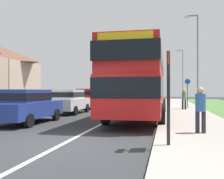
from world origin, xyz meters
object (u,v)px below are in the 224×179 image
Objects in this scene: pedestrian_walking_away at (184,98)px; street_lamp_mid at (196,55)px; double_decker_bus at (140,80)px; bus_stop_sign at (168,91)px; parked_car_silver at (102,97)px; parked_car_red at (89,98)px; pedestrian_at_stop at (201,108)px; parked_car_blue at (26,105)px; cycle_route_sign at (188,92)px; parked_car_white at (69,100)px; street_lamp_far at (182,72)px.

street_lamp_mid is at bearing 64.65° from pedestrian_walking_away.
double_decker_bus is 4.24× the size of bus_stop_sign.
parked_car_silver is at bearing 158.12° from street_lamp_mid.
parked_car_silver is at bearing 90.23° from parked_car_red.
parked_car_red reaches higher than parked_car_silver.
pedestrian_at_stop is at bearing -64.29° from double_decker_bus.
parked_car_blue is at bearing -127.22° from street_lamp_mid.
pedestrian_at_stop is at bearing -90.95° from pedestrian_walking_away.
parked_car_silver is 1.73× the size of cycle_route_sign.
bus_stop_sign is at bearing -78.75° from double_decker_bus.
street_lamp_mid is at bearing 64.99° from double_decker_bus.
cycle_route_sign is (8.14, 5.80, 0.54)m from parked_car_white.
cycle_route_sign is 0.32× the size of street_lamp_mid.
parked_car_red is 16.25m from bus_stop_sign.
bus_stop_sign is (1.50, -7.55, -0.60)m from double_decker_bus.
parked_car_white reaches higher than parked_car_blue.
parked_car_white is 1.00× the size of parked_car_red.
cycle_route_sign reaches higher than parked_car_blue.
parked_car_white is 0.50× the size of street_lamp_mid.
pedestrian_at_stop is 14.34m from street_lamp_mid.
street_lamp_far reaches higher than parked_car_white.
double_decker_bus is 8.46m from cycle_route_sign.
parked_car_red is at bearing -114.05° from street_lamp_far.
street_lamp_far is at bearing 73.91° from parked_car_blue.
bus_stop_sign reaches higher than parked_car_white.
bus_stop_sign reaches higher than parked_car_silver.
cycle_route_sign reaches higher than parked_car_red.
parked_car_white is 1.54× the size of bus_stop_sign.
parked_car_white is at bearing 135.69° from pedestrian_at_stop.
street_lamp_far reaches higher than parked_car_red.
double_decker_bus reaches higher than parked_car_blue.
pedestrian_walking_away is at bearing 65.13° from double_decker_bus.
parked_car_blue is 7.87m from pedestrian_at_stop.
cycle_route_sign is at bearing -27.36° from parked_car_silver.
parked_car_white is 2.40× the size of pedestrian_walking_away.
cycle_route_sign is at bearing 35.47° from parked_car_white.
parked_car_red is at bearing -172.45° from street_lamp_mid.
parked_car_white is at bearing 157.95° from double_decker_bus.
parked_car_silver is 20.80m from bus_stop_sign.
street_lamp_mid reaches higher than parked_car_silver.
parked_car_white is (0.07, 5.38, 0.00)m from parked_car_blue.
pedestrian_at_stop reaches higher than parked_car_white.
double_decker_bus is at bearing -115.01° from street_lamp_mid.
pedestrian_at_stop is (7.55, -7.37, 0.09)m from parked_car_white.
parked_car_blue is at bearing -146.26° from double_decker_bus.
parked_car_red is 1.59× the size of cycle_route_sign.
street_lamp_mid is (9.12, 1.21, 3.61)m from parked_car_red.
street_lamp_far is (-0.09, 19.03, -0.02)m from street_lamp_mid.
street_lamp_mid reaches higher than street_lamp_far.
parked_car_red is (-0.20, 5.24, 0.04)m from parked_car_white.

